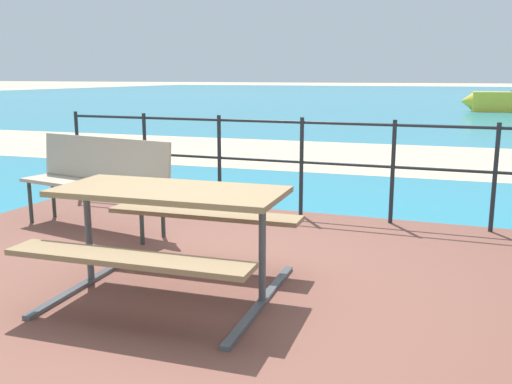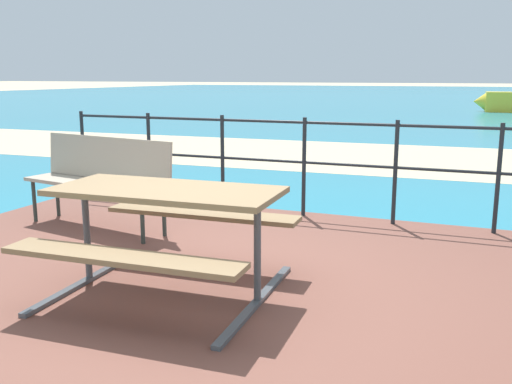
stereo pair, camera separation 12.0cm
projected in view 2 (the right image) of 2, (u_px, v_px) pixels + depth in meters
ground_plane at (205, 298)px, 4.14m from camera, size 240.00×240.00×0.00m
patio_paving at (205, 294)px, 4.14m from camera, size 6.40×5.20×0.06m
sea_water at (458, 98)px, 40.56m from camera, size 90.00×90.00×0.01m
beach_strip at (382, 158)px, 11.19m from camera, size 54.10×5.94×0.01m
picnic_table at (167, 214)px, 4.00m from camera, size 1.65×1.52×0.76m
park_bench at (101, 173)px, 5.77m from camera, size 1.75×0.71×0.92m
railing_fence at (304, 156)px, 6.21m from camera, size 5.94×0.04×1.09m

